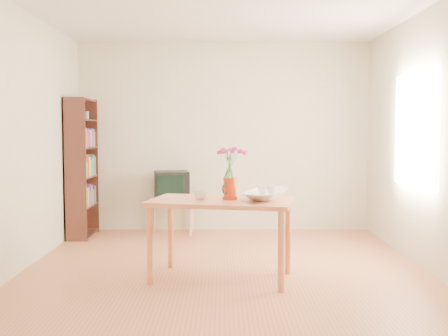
{
  "coord_description": "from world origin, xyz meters",
  "views": [
    {
      "loc": [
        -0.01,
        -5.52,
        1.41
      ],
      "look_at": [
        0.0,
        0.3,
        1.0
      ],
      "focal_mm": 45.0,
      "sensor_mm": 36.0,
      "label": 1
    }
  ],
  "objects_px": {
    "table": "(221,209)",
    "mug": "(200,195)",
    "pitcher": "(230,189)",
    "bowl": "(267,174)",
    "television": "(172,185)"
  },
  "relations": [
    {
      "from": "table",
      "to": "pitcher",
      "type": "distance_m",
      "value": 0.2
    },
    {
      "from": "pitcher",
      "to": "bowl",
      "type": "relative_size",
      "value": 0.41
    },
    {
      "from": "mug",
      "to": "television",
      "type": "xyz_separation_m",
      "value": [
        -0.48,
        2.32,
        -0.14
      ]
    },
    {
      "from": "television",
      "to": "pitcher",
      "type": "bearing_deg",
      "value": -83.32
    },
    {
      "from": "table",
      "to": "mug",
      "type": "distance_m",
      "value": 0.24
    },
    {
      "from": "table",
      "to": "bowl",
      "type": "distance_m",
      "value": 0.54
    },
    {
      "from": "pitcher",
      "to": "mug",
      "type": "relative_size",
      "value": 1.79
    },
    {
      "from": "television",
      "to": "mug",
      "type": "bearing_deg",
      "value": -89.68
    },
    {
      "from": "pitcher",
      "to": "bowl",
      "type": "xyz_separation_m",
      "value": [
        0.35,
        0.05,
        0.14
      ]
    },
    {
      "from": "table",
      "to": "television",
      "type": "relative_size",
      "value": 2.83
    },
    {
      "from": "pitcher",
      "to": "television",
      "type": "distance_m",
      "value": 2.43
    },
    {
      "from": "bowl",
      "to": "television",
      "type": "relative_size",
      "value": 0.99
    },
    {
      "from": "table",
      "to": "mug",
      "type": "relative_size",
      "value": 12.46
    },
    {
      "from": "mug",
      "to": "bowl",
      "type": "xyz_separation_m",
      "value": [
        0.62,
        0.06,
        0.19
      ]
    },
    {
      "from": "television",
      "to": "table",
      "type": "bearing_deg",
      "value": -85.24
    }
  ]
}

